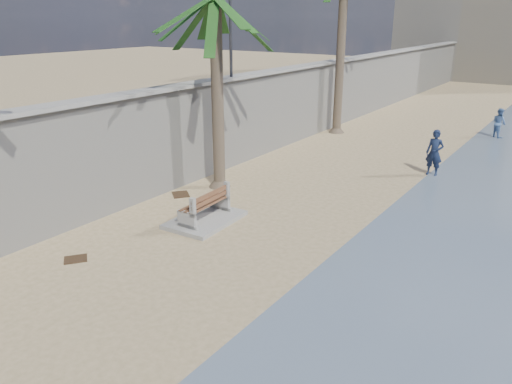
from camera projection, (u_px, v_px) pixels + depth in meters
The scene contains 10 objects.
ground_plane at pixel (53, 373), 8.68m from camera, with size 140.00×140.00×0.00m, color tan.
seawall at pixel (321, 98), 26.42m from camera, with size 0.45×70.00×3.50m, color gray.
wall_cap at pixel (323, 63), 25.82m from camera, with size 0.80×70.00×0.12m, color gray.
end_building at pixel (508, 3), 47.84m from camera, with size 18.00×12.00×14.00m, color #B7AA93.
bench_far at pixel (205, 209), 14.91m from camera, with size 1.69×2.39×0.97m.
palm_mid at pixel (215, 1), 16.05m from camera, with size 5.00×5.00×7.29m.
person_a at pixel (435, 149), 19.12m from camera, with size 0.74×0.50×2.05m, color #141E39.
person_b at pixel (499, 121), 25.24m from camera, with size 0.79×0.61×1.65m, color #4F70A3.
debris_c at pixel (181, 194), 17.30m from camera, with size 0.68×0.54×0.03m, color #382616.
debris_d at pixel (76, 259), 12.71m from camera, with size 0.56×0.45×0.03m, color #382616.
Camera 1 is at (6.96, -3.88, 5.87)m, focal length 35.00 mm.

